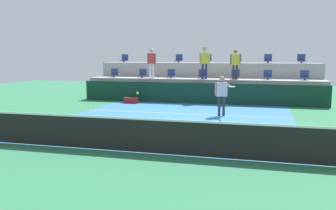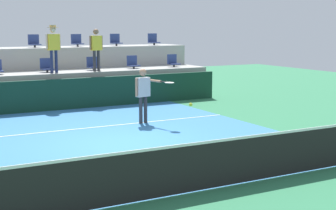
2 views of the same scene
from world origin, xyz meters
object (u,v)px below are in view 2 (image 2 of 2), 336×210
Objects in this scene: spectator_leaning_on_rail at (96,46)px; tennis_player at (144,90)px; stadium_chair_lower_far_right at (173,62)px; stadium_chair_lower_center at (47,66)px; stadium_chair_upper_right at (116,41)px; spectator_with_hat at (53,44)px; tennis_ball at (191,105)px; stadium_chair_upper_mid_right at (77,41)px; stadium_chair_lower_right at (133,63)px; stadium_chair_upper_center at (34,42)px; stadium_chair_upper_far_right at (153,40)px; stadium_chair_lower_mid_right at (93,65)px.

tennis_player is at bearing -92.28° from spectator_leaning_on_rail.
stadium_chair_lower_far_right is at bearing 52.89° from tennis_player.
stadium_chair_upper_right is (3.53, 1.80, 0.85)m from stadium_chair_lower_center.
tennis_ball is (-0.24, -10.17, -0.84)m from spectator_with_hat.
stadium_chair_upper_right reaches higher than tennis_ball.
tennis_player is (-0.14, -6.74, -1.29)m from stadium_chair_upper_mid_right.
stadium_chair_lower_far_right is at bearing -26.61° from stadium_chair_upper_mid_right.
stadium_chair_upper_mid_right reaches higher than stadium_chair_lower_right.
spectator_leaning_on_rail is (1.82, -2.18, -0.11)m from stadium_chair_upper_center.
stadium_chair_lower_right is 5.30m from tennis_player.
stadium_chair_upper_far_right is at bearing 0.00° from stadium_chair_upper_center.
stadium_chair_lower_far_right is (1.86, 0.00, 0.00)m from stadium_chair_lower_right.
stadium_chair_upper_center is at bearing 161.48° from stadium_chair_lower_far_right.
tennis_ball is at bearing -106.23° from stadium_chair_upper_right.
stadium_chair_lower_right is at bearing -135.53° from stadium_chair_upper_far_right.
spectator_leaning_on_rail is (-1.70, -0.38, 0.74)m from stadium_chair_lower_right.
stadium_chair_upper_mid_right is at bearing 133.96° from stadium_chair_lower_right.
stadium_chair_lower_mid_right is 1.00× the size of stadium_chair_upper_far_right.
spectator_leaning_on_rail reaches higher than tennis_ball.
spectator_with_hat reaches higher than spectator_leaning_on_rail.
stadium_chair_lower_mid_right is 10.72m from tennis_ball.
stadium_chair_upper_far_right is (5.36, 1.80, 0.85)m from stadium_chair_lower_center.
spectator_leaning_on_rail is (0.01, -0.38, 0.74)m from stadium_chair_lower_mid_right.
stadium_chair_upper_right is at bearing 73.77° from tennis_ball.
tennis_ball is (-3.60, -12.35, -0.83)m from stadium_chair_upper_right.
tennis_ball is (-0.07, -12.35, -0.83)m from stadium_chair_upper_center.
stadium_chair_upper_center is 2.19m from spectator_with_hat.
stadium_chair_upper_right is 0.31× the size of tennis_player.
stadium_chair_upper_center reaches higher than stadium_chair_lower_mid_right.
stadium_chair_lower_mid_right reaches higher than tennis_player.
spectator_leaning_on_rail reaches higher than stadium_chair_lower_far_right.
stadium_chair_upper_right is at bearing 74.35° from tennis_player.
stadium_chair_lower_mid_right is 7.65× the size of tennis_ball.
stadium_chair_upper_right is (1.72, 1.80, 0.85)m from stadium_chair_lower_mid_right.
spectator_leaning_on_rail reaches higher than stadium_chair_upper_center.
stadium_chair_upper_center reaches higher than tennis_player.
tennis_player is at bearing -105.65° from stadium_chair_upper_right.
stadium_chair_upper_right reaches higher than stadium_chair_lower_center.
stadium_chair_upper_center and stadium_chair_upper_right have the same top height.
stadium_chair_lower_mid_right is at bearing 13.16° from spectator_with_hat.
tennis_ball is (-1.71, -5.62, 0.46)m from tennis_player.
stadium_chair_upper_right is (0.01, 1.80, 0.85)m from stadium_chair_lower_right.
stadium_chair_lower_mid_right is at bearing -153.05° from stadium_chair_upper_far_right.
stadium_chair_upper_far_right is 0.33× the size of spectator_leaning_on_rail.
stadium_chair_upper_mid_right reaches higher than tennis_ball.
tennis_ball is (-0.06, -10.55, 0.02)m from stadium_chair_lower_center.
stadium_chair_upper_right reaches higher than stadium_chair_lower_mid_right.
stadium_chair_upper_mid_right is 3.57m from stadium_chair_upper_far_right.
stadium_chair_lower_center reaches higher than tennis_player.
stadium_chair_upper_center is 3.52m from stadium_chair_upper_right.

